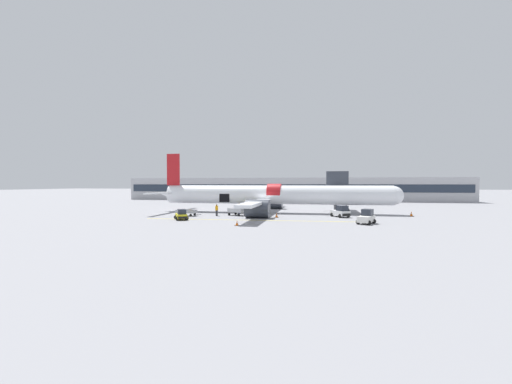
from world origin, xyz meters
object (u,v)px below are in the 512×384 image
(ground_crew_loader_a, at_px, (239,208))
(baggage_tug_mid, at_px, (341,212))
(baggage_tug_rear, at_px, (181,215))
(suitcase_on_tarmac_upright, at_px, (252,214))
(baggage_tug_lead, at_px, (366,218))
(ground_crew_loader_b, at_px, (217,210))
(airplane, at_px, (271,196))
(baggage_cart_queued, at_px, (187,213))
(baggage_cart_loading, at_px, (238,212))
(ground_crew_driver, at_px, (246,209))
(ground_crew_supervisor, at_px, (253,209))

(ground_crew_loader_a, bearing_deg, baggage_tug_mid, -7.78)
(baggage_tug_rear, xyz_separation_m, suitcase_on_tarmac_upright, (8.37, 6.48, -0.36))
(baggage_tug_lead, relative_size, ground_crew_loader_b, 1.84)
(airplane, distance_m, baggage_tug_mid, 12.11)
(baggage_tug_mid, xyz_separation_m, baggage_tug_rear, (-21.25, -7.61, -0.11))
(baggage_tug_mid, height_order, baggage_cart_queued, baggage_tug_mid)
(baggage_tug_lead, height_order, baggage_cart_queued, baggage_tug_lead)
(baggage_tug_mid, bearing_deg, suitcase_on_tarmac_upright, -174.99)
(baggage_tug_mid, distance_m, suitcase_on_tarmac_upright, 12.94)
(baggage_tug_lead, xyz_separation_m, baggage_cart_loading, (-17.74, 6.72, -0.19))
(baggage_tug_rear, distance_m, ground_crew_driver, 11.74)
(airplane, relative_size, baggage_tug_rear, 13.33)
(ground_crew_supervisor, relative_size, suitcase_on_tarmac_upright, 2.78)
(airplane, bearing_deg, ground_crew_loader_a, -150.19)
(airplane, xyz_separation_m, baggage_tug_mid, (10.88, -4.88, -2.12))
(baggage_tug_lead, bearing_deg, baggage_tug_rear, -179.25)
(baggage_tug_rear, relative_size, ground_crew_supervisor, 1.80)
(airplane, relative_size, baggage_cart_queued, 10.38)
(baggage_tug_mid, xyz_separation_m, suitcase_on_tarmac_upright, (-12.88, -1.13, -0.47))
(baggage_tug_rear, xyz_separation_m, ground_crew_supervisor, (8.17, 7.85, 0.27))
(baggage_tug_mid, height_order, baggage_cart_loading, baggage_tug_mid)
(baggage_cart_queued, height_order, ground_crew_loader_a, ground_crew_loader_a)
(baggage_tug_mid, xyz_separation_m, baggage_cart_loading, (-15.24, -0.58, -0.18))
(ground_crew_loader_a, distance_m, ground_crew_loader_b, 4.62)
(suitcase_on_tarmac_upright, bearing_deg, ground_crew_loader_a, 130.37)
(baggage_tug_mid, relative_size, suitcase_on_tarmac_upright, 5.46)
(baggage_tug_mid, distance_m, ground_crew_driver, 14.69)
(baggage_tug_lead, relative_size, baggage_tug_rear, 1.06)
(baggage_tug_lead, bearing_deg, airplane, 137.68)
(baggage_tug_mid, bearing_deg, baggage_cart_loading, -177.83)
(baggage_tug_rear, height_order, baggage_cart_loading, baggage_tug_rear)
(baggage_cart_loading, relative_size, ground_crew_driver, 2.19)
(ground_crew_loader_a, bearing_deg, baggage_cart_queued, -144.88)
(ground_crew_loader_b, height_order, ground_crew_supervisor, ground_crew_loader_b)
(baggage_cart_queued, bearing_deg, baggage_tug_mid, 6.80)
(ground_crew_driver, bearing_deg, baggage_cart_loading, -104.98)
(baggage_tug_lead, relative_size, baggage_tug_mid, 0.97)
(suitcase_on_tarmac_upright, bearing_deg, ground_crew_supervisor, 98.37)
(ground_crew_supervisor, bearing_deg, ground_crew_loader_a, 143.60)
(ground_crew_driver, bearing_deg, baggage_tug_rear, -124.83)
(airplane, relative_size, ground_crew_supervisor, 23.96)
(baggage_cart_queued, xyz_separation_m, ground_crew_driver, (7.97, 4.71, 0.39))
(ground_crew_driver, bearing_deg, ground_crew_loader_a, 174.09)
(ground_crew_supervisor, bearing_deg, airplane, 64.60)
(baggage_tug_rear, xyz_separation_m, baggage_cart_loading, (6.01, 7.03, -0.07))
(baggage_tug_mid, height_order, baggage_tug_rear, baggage_tug_mid)
(ground_crew_loader_a, xyz_separation_m, suitcase_on_tarmac_upright, (2.78, -3.27, -0.67))
(airplane, bearing_deg, baggage_cart_loading, -128.67)
(baggage_tug_mid, bearing_deg, ground_crew_supervisor, 178.95)
(airplane, bearing_deg, baggage_cart_queued, -146.99)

